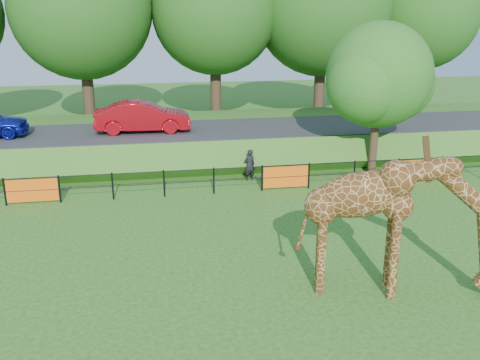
{
  "coord_description": "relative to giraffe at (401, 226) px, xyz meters",
  "views": [
    {
      "loc": [
        -2.61,
        -12.47,
        7.02
      ],
      "look_at": [
        0.24,
        3.34,
        2.0
      ],
      "focal_mm": 40.0,
      "sensor_mm": 36.0,
      "label": 1
    }
  ],
  "objects": [
    {
      "name": "perimeter_fence",
      "position": [
        -3.64,
        8.81,
        -1.32
      ],
      "size": [
        28.07,
        0.1,
        1.1
      ],
      "primitive_type": null,
      "color": "black",
      "rests_on": "ground"
    },
    {
      "name": "tree_east",
      "position": [
        3.96,
        10.44,
        2.41
      ],
      "size": [
        5.4,
        4.71,
        6.76
      ],
      "color": "#362718",
      "rests_on": "ground"
    },
    {
      "name": "road",
      "position": [
        -3.64,
        14.81,
        -0.51
      ],
      "size": [
        40.0,
        5.0,
        0.12
      ],
      "primitive_type": "cube",
      "color": "#303033",
      "rests_on": "embankment"
    },
    {
      "name": "embankment",
      "position": [
        -3.64,
        16.31,
        -1.22
      ],
      "size": [
        40.0,
        9.0,
        1.3
      ],
      "primitive_type": "cube",
      "color": "#255C17",
      "rests_on": "ground"
    },
    {
      "name": "car_red",
      "position": [
        -6.35,
        14.71,
        0.32
      ],
      "size": [
        4.67,
        1.76,
        1.52
      ],
      "primitive_type": "imported",
      "rotation": [
        0.0,
        0.0,
        1.54
      ],
      "color": "red",
      "rests_on": "road"
    },
    {
      "name": "bg_tree_line",
      "position": [
        -1.75,
        22.81,
        5.33
      ],
      "size": [
        37.3,
        8.8,
        11.82
      ],
      "color": "#362718",
      "rests_on": "ground"
    },
    {
      "name": "ground",
      "position": [
        -3.64,
        0.81,
        -1.87
      ],
      "size": [
        90.0,
        90.0,
        0.0
      ],
      "primitive_type": "plane",
      "color": "#255C17",
      "rests_on": "ground"
    },
    {
      "name": "visitor",
      "position": [
        -1.85,
        10.38,
        -1.17
      ],
      "size": [
        0.57,
        0.44,
        1.39
      ],
      "primitive_type": "imported",
      "rotation": [
        0.0,
        0.0,
        3.39
      ],
      "color": "black",
      "rests_on": "ground"
    },
    {
      "name": "giraffe",
      "position": [
        0.0,
        0.0,
        0.0
      ],
      "size": [
        5.29,
        2.4,
        3.73
      ],
      "primitive_type": null,
      "rotation": [
        0.0,
        0.0,
        -0.29
      ],
      "color": "#582E12",
      "rests_on": "ground"
    }
  ]
}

